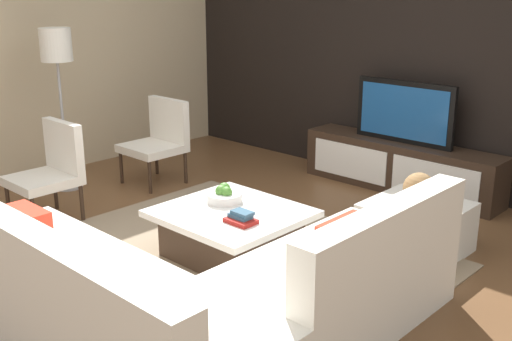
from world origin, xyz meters
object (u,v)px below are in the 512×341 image
at_px(accent_chair_far, 160,136).
at_px(decorative_ball, 419,188).
at_px(sectional_couch, 188,294).
at_px(floor_lamp, 57,56).
at_px(coffee_table, 232,232).
at_px(accent_chair_near, 52,166).
at_px(ottoman, 416,228).
at_px(television, 404,112).
at_px(media_console, 400,166).
at_px(book_stack, 241,218).
at_px(fruit_bowl, 224,195).

bearing_deg(accent_chair_far, decorative_ball, 0.89).
bearing_deg(sectional_couch, floor_lamp, 161.89).
bearing_deg(floor_lamp, coffee_table, -0.51).
bearing_deg(accent_chair_near, ottoman, 33.51).
bearing_deg(floor_lamp, television, 42.10).
bearing_deg(coffee_table, sectional_couch, -57.16).
bearing_deg(decorative_ball, accent_chair_near, -149.97).
distance_m(media_console, television, 0.56).
xyz_separation_m(sectional_couch, accent_chair_far, (-2.53, 1.79, 0.20)).
height_order(accent_chair_far, decorative_ball, accent_chair_far).
relative_size(floor_lamp, book_stack, 7.47).
height_order(ottoman, decorative_ball, decorative_ball).
bearing_deg(ottoman, fruit_bowl, -140.80).
distance_m(floor_lamp, book_stack, 2.81).
height_order(ottoman, accent_chair_far, accent_chair_far).
relative_size(coffee_table, accent_chair_far, 1.18).
relative_size(accent_chair_near, accent_chair_far, 1.00).
relative_size(sectional_couch, floor_lamp, 1.55).
bearing_deg(ottoman, decorative_ball, 0.00).
relative_size(sectional_couch, accent_chair_near, 2.88).
bearing_deg(coffee_table, decorative_ball, 47.02).
xyz_separation_m(sectional_couch, decorative_ball, (0.35, 2.02, 0.23)).
height_order(media_console, book_stack, media_console).
xyz_separation_m(coffee_table, decorative_ball, (0.98, 1.05, 0.32)).
bearing_deg(fruit_bowl, accent_chair_near, -158.26).
bearing_deg(decorative_ball, accent_chair_far, -175.39).
xyz_separation_m(floor_lamp, ottoman, (3.40, 1.03, -1.15)).
bearing_deg(accent_chair_far, accent_chair_near, -86.11).
distance_m(television, accent_chair_far, 2.51).
bearing_deg(ottoman, accent_chair_far, -175.39).
height_order(accent_chair_near, book_stack, accent_chair_near).
height_order(television, accent_chair_far, television).
bearing_deg(ottoman, media_console, 125.15).
relative_size(coffee_table, ottoman, 1.47).
bearing_deg(floor_lamp, media_console, 42.09).
relative_size(floor_lamp, decorative_ball, 6.54).
xyz_separation_m(sectional_couch, book_stack, (-0.41, 0.85, 0.12)).
xyz_separation_m(media_console, book_stack, (0.12, -2.42, 0.16)).
bearing_deg(media_console, sectional_couch, -80.81).
distance_m(floor_lamp, ottoman, 3.73).
height_order(media_console, accent_chair_far, accent_chair_far).
relative_size(television, ottoman, 1.51).
height_order(coffee_table, floor_lamp, floor_lamp).
xyz_separation_m(accent_chair_near, fruit_bowl, (1.54, 0.61, -0.06)).
bearing_deg(book_stack, accent_chair_near, -168.73).
relative_size(fruit_bowl, decorative_ball, 1.13).
height_order(television, sectional_couch, television).
xyz_separation_m(television, accent_chair_near, (-1.82, -2.81, -0.32)).
relative_size(accent_chair_near, decorative_ball, 3.53).
height_order(floor_lamp, ottoman, floor_lamp).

